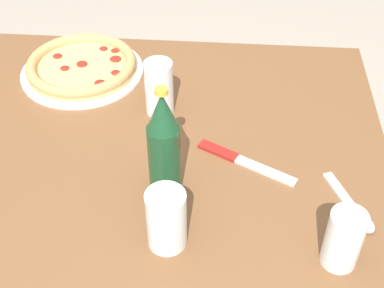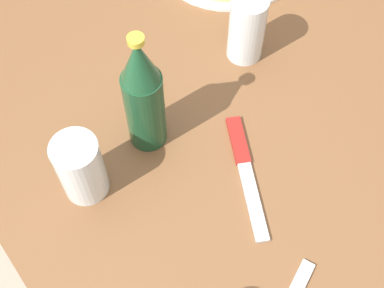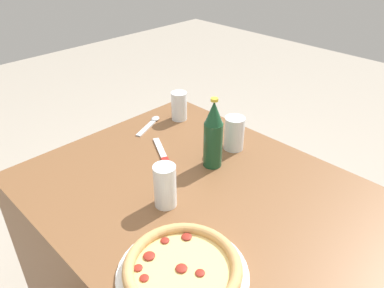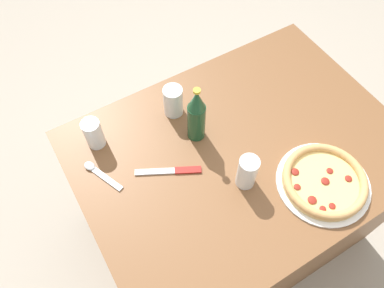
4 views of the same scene
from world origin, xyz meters
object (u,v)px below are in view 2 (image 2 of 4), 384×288
(beer_bottle, at_px, (143,96))
(knife, at_px, (245,170))
(glass_iced_tea, at_px, (247,30))
(glass_lemonade, at_px, (81,170))

(beer_bottle, bearing_deg, knife, -149.95)
(beer_bottle, distance_m, knife, 0.21)
(glass_iced_tea, distance_m, knife, 0.26)
(glass_iced_tea, height_order, knife, glass_iced_tea)
(glass_lemonade, distance_m, glass_iced_tea, 0.39)
(glass_iced_tea, distance_m, beer_bottle, 0.26)
(glass_lemonade, height_order, knife, glass_lemonade)
(glass_iced_tea, bearing_deg, knife, 140.50)
(glass_iced_tea, bearing_deg, glass_lemonade, 99.02)
(knife, bearing_deg, glass_iced_tea, -39.50)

